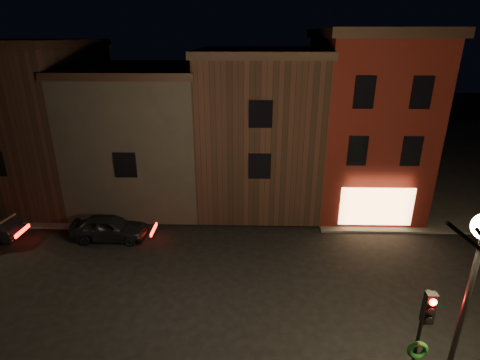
{
  "coord_description": "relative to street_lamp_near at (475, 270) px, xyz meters",
  "views": [
    {
      "loc": [
        0.95,
        -13.47,
        10.25
      ],
      "look_at": [
        0.47,
        4.73,
        3.2
      ],
      "focal_mm": 28.0,
      "sensor_mm": 36.0,
      "label": 1
    }
  ],
  "objects": [
    {
      "name": "traffic_signal",
      "position": [
        -0.6,
        0.49,
        -2.37
      ],
      "size": [
        0.58,
        0.38,
        4.05
      ],
      "color": "black",
      "rests_on": "sidewalk_near_right"
    },
    {
      "name": "sidewalk_far_left",
      "position": [
        -26.2,
        26.0,
        -5.12
      ],
      "size": [
        30.0,
        30.0,
        0.12
      ],
      "primitive_type": "cube",
      "color": "#2D2B28",
      "rests_on": "ground"
    },
    {
      "name": "corner_building",
      "position": [
        1.8,
        15.47,
        0.22
      ],
      "size": [
        6.5,
        8.5,
        10.5
      ],
      "color": "#4E110D",
      "rests_on": "ground"
    },
    {
      "name": "street_lamp_near",
      "position": [
        0.0,
        0.0,
        0.0
      ],
      "size": [
        0.6,
        0.6,
        6.48
      ],
      "color": "black",
      "rests_on": "sidewalk_near_right"
    },
    {
      "name": "sidewalk_far_right",
      "position": [
        13.8,
        26.0,
        -5.12
      ],
      "size": [
        30.0,
        30.0,
        0.12
      ],
      "primitive_type": "cube",
      "color": "#2D2B28",
      "rests_on": "ground"
    },
    {
      "name": "row_building_c",
      "position": [
        -19.2,
        16.5,
        -0.09
      ],
      "size": [
        7.3,
        10.3,
        9.9
      ],
      "color": "black",
      "rests_on": "ground"
    },
    {
      "name": "row_building_b",
      "position": [
        -11.95,
        16.5,
        -0.85
      ],
      "size": [
        7.8,
        10.3,
        8.4
      ],
      "color": "black",
      "rests_on": "ground"
    },
    {
      "name": "parked_car_a",
      "position": [
        -12.7,
        10.01,
        -4.5
      ],
      "size": [
        4.01,
        1.62,
        1.37
      ],
      "primitive_type": "imported",
      "rotation": [
        0.0,
        0.0,
        1.57
      ],
      "color": "black",
      "rests_on": "ground"
    },
    {
      "name": "ground",
      "position": [
        -6.2,
        6.0,
        -5.18
      ],
      "size": [
        120.0,
        120.0,
        0.0
      ],
      "primitive_type": "plane",
      "color": "black",
      "rests_on": "ground"
    },
    {
      "name": "row_building_a",
      "position": [
        -4.7,
        16.5,
        -0.34
      ],
      "size": [
        7.3,
        10.3,
        9.4
      ],
      "color": "black",
      "rests_on": "ground"
    }
  ]
}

